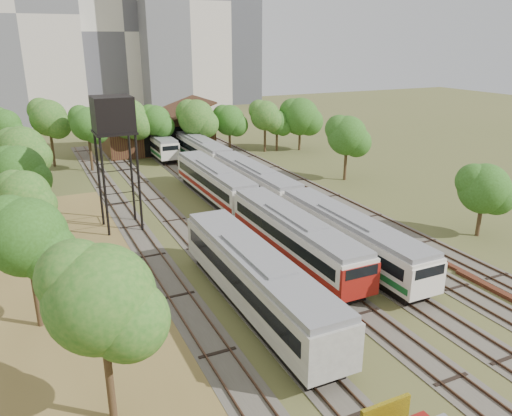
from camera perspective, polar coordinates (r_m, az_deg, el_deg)
ground at (r=32.39m, az=18.60°, el=-13.21°), size 240.00×240.00×0.00m
dry_grass_patch at (r=31.86m, az=-18.14°, el=-13.69°), size 14.00×60.00×0.04m
tracks at (r=51.00m, az=-1.42°, el=-0.20°), size 24.60×80.00×0.19m
railcar_red_set at (r=46.37m, az=-0.90°, el=0.33°), size 2.98×34.58×3.68m
railcar_green_set at (r=54.08m, az=-0.14°, el=2.99°), size 2.91×52.07×3.60m
railcar_rear at (r=77.28m, az=-11.38°, el=7.34°), size 2.71×16.08×3.35m
old_grey_coach at (r=31.88m, az=0.03°, el=-8.20°), size 3.21×18.00×3.97m
water_tower at (r=45.44m, az=-16.03°, el=9.83°), size 3.47×3.47×11.99m
rail_pile_near at (r=38.31m, az=26.49°, el=-8.85°), size 0.54×8.05×0.27m
rail_pile_far at (r=41.98m, az=20.22°, el=-5.61°), size 0.45×7.22×0.23m
maintenance_shed at (r=80.60m, az=-11.37°, el=8.63°), size 16.45×11.55×7.58m
tree_band_left at (r=39.87m, az=-24.69°, el=0.60°), size 8.17×66.02×8.61m
tree_band_far at (r=73.84m, az=-7.77°, el=10.08°), size 41.01×10.65×9.05m
tree_band_right at (r=59.61m, az=11.98°, el=7.02°), size 4.78×43.12×7.93m
tower_left at (r=114.20m, az=-25.81°, el=19.25°), size 22.00×16.00×42.00m
tower_centre at (r=121.15m, az=-15.69°, el=18.79°), size 20.00×18.00×36.00m
tower_right at (r=116.47m, az=-8.93°, el=22.21°), size 18.00×16.00×48.00m
tower_far_right at (r=140.03m, az=-2.74°, el=17.70°), size 12.00×12.00×28.00m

